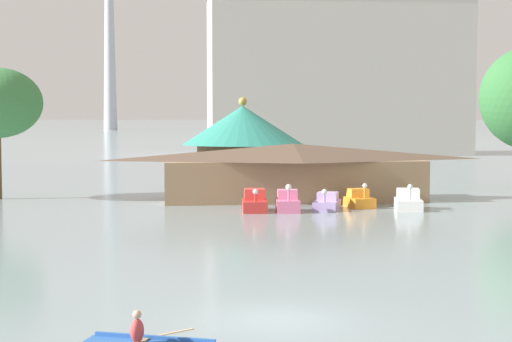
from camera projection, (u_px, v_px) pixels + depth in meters
The scene contains 9 objects.
ground_plane at pixel (277, 319), 24.34m from camera, with size 2000.00×2000.00×0.00m, color gray.
pedal_boat_red at pixel (255, 202), 51.72m from camera, with size 1.68×2.90×1.50m.
pedal_boat_pink at pixel (288, 203), 51.51m from camera, with size 1.62×2.37×1.78m.
pedal_boat_lavender at pixel (327, 203), 52.60m from camera, with size 2.29×3.10×1.42m.
pedal_boat_orange at pixel (359, 200), 53.93m from camera, with size 1.74×2.49×1.64m.
pedal_boat_white at pixel (408, 201), 52.56m from camera, with size 2.15×3.07×1.72m.
boathouse at pixel (293, 171), 58.30m from camera, with size 19.44×6.53×3.99m.
green_roof_pavilion at pixel (243, 141), 68.28m from camera, with size 10.06×10.06×7.45m.
background_building_block at pixel (337, 73), 125.80m from camera, with size 39.38×14.48×24.81m.
Camera 1 is at (-3.23, -23.78, 6.00)m, focal length 58.24 mm.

